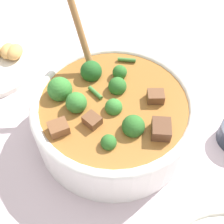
{
  "coord_description": "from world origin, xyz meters",
  "views": [
    {
      "loc": [
        -0.0,
        0.3,
        0.44
      ],
      "look_at": [
        0.0,
        0.0,
        0.06
      ],
      "focal_mm": 45.0,
      "sensor_mm": 36.0,
      "label": 1
    }
  ],
  "objects": [
    {
      "name": "ground_plane",
      "position": [
        0.0,
        0.0,
        0.0
      ],
      "size": [
        4.0,
        4.0,
        0.0
      ],
      "primitive_type": "plane",
      "color": "silver"
    },
    {
      "name": "stew_bowl",
      "position": [
        0.0,
        -0.0,
        0.05
      ],
      "size": [
        0.28,
        0.29,
        0.23
      ],
      "color": "white",
      "rests_on": "ground_plane"
    }
  ]
}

